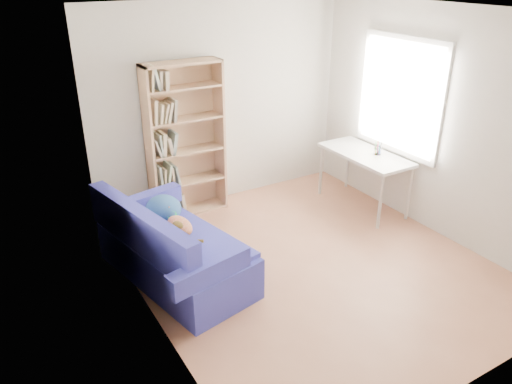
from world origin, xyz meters
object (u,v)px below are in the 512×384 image
Objects in this scene: bookshelf at (186,147)px; pen_cup at (378,150)px; sofa at (172,249)px; desk at (365,158)px.

bookshelf is 11.17× the size of pen_cup.
sofa is 2.94m from pen_cup.
bookshelf is (0.76, 1.30, 0.56)m from sofa.
bookshelf is at bearing 151.80° from pen_cup.
bookshelf reaches higher than desk.
bookshelf is at bearing 153.03° from desk.
bookshelf is at bearing 47.85° from sofa.
desk is at bearing -26.97° from bookshelf.
desk is at bearing -6.40° from sofa.
desk is 0.20m from pen_cup.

